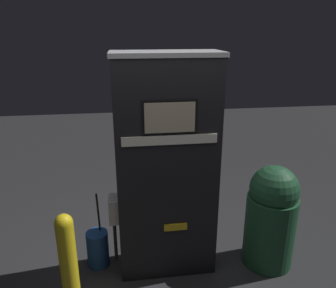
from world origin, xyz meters
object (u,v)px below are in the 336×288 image
object	(u,v)px
safety_bollard	(68,262)
trash_bin	(271,216)
squeegee_bucket	(98,248)
gas_pump	(166,169)

from	to	relation	value
safety_bollard	trash_bin	bearing A→B (deg)	10.66
safety_bollard	squeegee_bucket	xyz separation A→B (m)	(0.19, 0.56, -0.31)
gas_pump	squeegee_bucket	distance (m)	1.14
gas_pump	safety_bollard	xyz separation A→B (m)	(-0.90, -0.47, -0.59)
squeegee_bucket	safety_bollard	bearing A→B (deg)	-108.45
gas_pump	squeegee_bucket	xyz separation A→B (m)	(-0.71, 0.09, -0.89)
gas_pump	safety_bollard	bearing A→B (deg)	-152.21
safety_bollard	squeegee_bucket	distance (m)	0.67
trash_bin	squeegee_bucket	size ratio (longest dim) A/B	1.27
gas_pump	trash_bin	world-z (taller)	gas_pump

